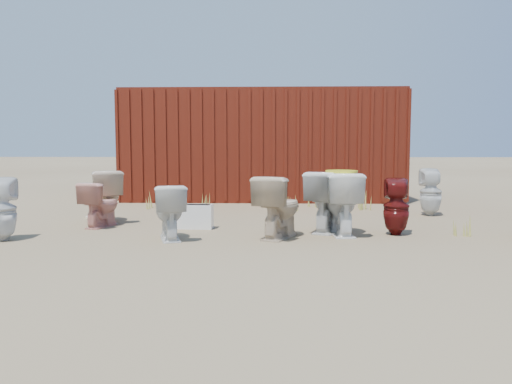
{
  "coord_description": "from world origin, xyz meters",
  "views": [
    {
      "loc": [
        0.23,
        -6.31,
        1.18
      ],
      "look_at": [
        0.0,
        0.6,
        0.55
      ],
      "focal_mm": 35.0,
      "sensor_mm": 36.0,
      "label": 1
    }
  ],
  "objects_px": {
    "toilet_back_beige_left": "(106,196)",
    "loose_tank": "(195,217)",
    "toilet_front_maroon": "(396,207)",
    "toilet_front_a": "(169,212)",
    "toilet_front_c": "(327,201)",
    "toilet_back_a": "(1,209)",
    "toilet_back_yellowlid": "(341,204)",
    "shipping_container": "(263,146)",
    "toilet_back_e": "(431,192)",
    "toilet_front_pink": "(101,204)",
    "toilet_back_beige_right": "(279,207)"
  },
  "relations": [
    {
      "from": "toilet_back_beige_left",
      "to": "loose_tank",
      "type": "bearing_deg",
      "value": 134.04
    },
    {
      "from": "toilet_front_maroon",
      "to": "toilet_back_beige_left",
      "type": "height_order",
      "value": "toilet_back_beige_left"
    },
    {
      "from": "toilet_front_a",
      "to": "toilet_front_c",
      "type": "relative_size",
      "value": 0.84
    },
    {
      "from": "toilet_back_beige_left",
      "to": "toilet_back_a",
      "type": "bearing_deg",
      "value": 39.39
    },
    {
      "from": "toilet_back_a",
      "to": "toilet_back_yellowlid",
      "type": "relative_size",
      "value": 0.95
    },
    {
      "from": "shipping_container",
      "to": "toilet_front_c",
      "type": "relative_size",
      "value": 7.11
    },
    {
      "from": "loose_tank",
      "to": "toilet_front_maroon",
      "type": "bearing_deg",
      "value": -4.87
    },
    {
      "from": "toilet_back_a",
      "to": "toilet_front_a",
      "type": "bearing_deg",
      "value": 169.69
    },
    {
      "from": "toilet_front_maroon",
      "to": "toilet_back_e",
      "type": "relative_size",
      "value": 0.94
    },
    {
      "from": "toilet_front_pink",
      "to": "toilet_back_e",
      "type": "relative_size",
      "value": 0.83
    },
    {
      "from": "shipping_container",
      "to": "toilet_back_beige_left",
      "type": "height_order",
      "value": "shipping_container"
    },
    {
      "from": "toilet_front_c",
      "to": "toilet_back_e",
      "type": "relative_size",
      "value": 1.05
    },
    {
      "from": "toilet_back_e",
      "to": "toilet_front_c",
      "type": "bearing_deg",
      "value": 44.52
    },
    {
      "from": "toilet_back_beige_right",
      "to": "toilet_back_e",
      "type": "bearing_deg",
      "value": -115.99
    },
    {
      "from": "toilet_front_c",
      "to": "loose_tank",
      "type": "relative_size",
      "value": 1.69
    },
    {
      "from": "toilet_front_a",
      "to": "toilet_front_pink",
      "type": "bearing_deg",
      "value": -54.73
    },
    {
      "from": "shipping_container",
      "to": "loose_tank",
      "type": "xyz_separation_m",
      "value": [
        -0.88,
        -4.41,
        -1.02
      ]
    },
    {
      "from": "toilet_front_pink",
      "to": "toilet_back_a",
      "type": "xyz_separation_m",
      "value": [
        -0.87,
        -1.12,
        0.06
      ]
    },
    {
      "from": "toilet_front_maroon",
      "to": "toilet_back_beige_right",
      "type": "xyz_separation_m",
      "value": [
        -1.57,
        -0.26,
        0.03
      ]
    },
    {
      "from": "toilet_back_a",
      "to": "loose_tank",
      "type": "xyz_separation_m",
      "value": [
        2.28,
        1.01,
        -0.22
      ]
    },
    {
      "from": "toilet_back_beige_right",
      "to": "toilet_back_yellowlid",
      "type": "height_order",
      "value": "toilet_back_yellowlid"
    },
    {
      "from": "toilet_front_pink",
      "to": "shipping_container",
      "type": "bearing_deg",
      "value": -102.01
    },
    {
      "from": "toilet_back_a",
      "to": "toilet_front_c",
      "type": "bearing_deg",
      "value": 176.32
    },
    {
      "from": "toilet_front_a",
      "to": "toilet_back_e",
      "type": "height_order",
      "value": "toilet_back_e"
    },
    {
      "from": "toilet_front_a",
      "to": "toilet_front_pink",
      "type": "relative_size",
      "value": 1.06
    },
    {
      "from": "toilet_front_c",
      "to": "toilet_back_beige_right",
      "type": "distance_m",
      "value": 0.84
    },
    {
      "from": "toilet_front_pink",
      "to": "toilet_front_c",
      "type": "height_order",
      "value": "toilet_front_c"
    },
    {
      "from": "toilet_back_beige_left",
      "to": "shipping_container",
      "type": "bearing_deg",
      "value": -146.25
    },
    {
      "from": "toilet_front_pink",
      "to": "toilet_back_beige_right",
      "type": "distance_m",
      "value": 2.73
    },
    {
      "from": "toilet_back_beige_right",
      "to": "toilet_back_e",
      "type": "height_order",
      "value": "toilet_back_beige_right"
    },
    {
      "from": "toilet_front_a",
      "to": "toilet_back_beige_left",
      "type": "xyz_separation_m",
      "value": [
        -1.29,
        1.43,
        0.05
      ]
    },
    {
      "from": "toilet_back_beige_left",
      "to": "toilet_back_beige_right",
      "type": "bearing_deg",
      "value": 130.17
    },
    {
      "from": "toilet_front_a",
      "to": "toilet_back_beige_right",
      "type": "bearing_deg",
      "value": 169.73
    },
    {
      "from": "toilet_front_a",
      "to": "toilet_back_beige_right",
      "type": "xyz_separation_m",
      "value": [
        1.4,
        0.16,
        0.05
      ]
    },
    {
      "from": "toilet_front_a",
      "to": "toilet_front_c",
      "type": "distance_m",
      "value": 2.17
    },
    {
      "from": "toilet_front_c",
      "to": "toilet_front_maroon",
      "type": "xyz_separation_m",
      "value": [
        0.9,
        -0.24,
        -0.04
      ]
    },
    {
      "from": "toilet_front_c",
      "to": "toilet_back_beige_right",
      "type": "xyz_separation_m",
      "value": [
        -0.67,
        -0.5,
        -0.02
      ]
    },
    {
      "from": "toilet_front_maroon",
      "to": "toilet_back_a",
      "type": "height_order",
      "value": "toilet_back_a"
    },
    {
      "from": "toilet_back_beige_right",
      "to": "toilet_back_e",
      "type": "relative_size",
      "value": 1.0
    },
    {
      "from": "toilet_front_c",
      "to": "toilet_back_beige_right",
      "type": "height_order",
      "value": "toilet_front_c"
    },
    {
      "from": "toilet_front_pink",
      "to": "toilet_back_e",
      "type": "height_order",
      "value": "toilet_back_e"
    },
    {
      "from": "toilet_front_maroon",
      "to": "loose_tank",
      "type": "relative_size",
      "value": 1.52
    },
    {
      "from": "shipping_container",
      "to": "toilet_back_beige_left",
      "type": "xyz_separation_m",
      "value": [
        -2.37,
        -3.83,
        -0.79
      ]
    },
    {
      "from": "shipping_container",
      "to": "toilet_back_yellowlid",
      "type": "distance_m",
      "value": 5.03
    },
    {
      "from": "toilet_back_a",
      "to": "loose_tank",
      "type": "relative_size",
      "value": 1.59
    },
    {
      "from": "toilet_back_beige_left",
      "to": "toilet_back_e",
      "type": "bearing_deg",
      "value": 165.13
    },
    {
      "from": "toilet_front_c",
      "to": "toilet_back_e",
      "type": "bearing_deg",
      "value": -118.86
    },
    {
      "from": "toilet_back_a",
      "to": "loose_tank",
      "type": "bearing_deg",
      "value": -170.99
    },
    {
      "from": "shipping_container",
      "to": "toilet_back_a",
      "type": "height_order",
      "value": "shipping_container"
    },
    {
      "from": "toilet_front_pink",
      "to": "toilet_front_c",
      "type": "xyz_separation_m",
      "value": [
        3.28,
        -0.29,
        0.09
      ]
    }
  ]
}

